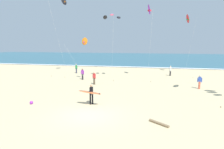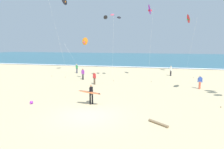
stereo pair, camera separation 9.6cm
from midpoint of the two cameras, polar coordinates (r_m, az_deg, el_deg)
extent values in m
plane|color=#CCB789|center=(14.67, -7.17, -11.53)|extent=(160.00, 160.00, 0.00)
cube|color=#2D6075|center=(72.56, 9.00, 4.81)|extent=(160.00, 60.00, 0.08)
cube|color=white|center=(43.09, 6.34, 2.17)|extent=(160.00, 1.25, 0.01)
cylinder|color=black|center=(16.98, -6.38, -7.10)|extent=(0.13, 0.13, 0.88)
cylinder|color=black|center=(17.07, -5.76, -6.99)|extent=(0.13, 0.13, 0.88)
cube|color=black|center=(16.84, -6.11, -4.62)|extent=(0.21, 0.35, 0.60)
cube|color=blue|center=(16.87, -6.44, -4.46)|extent=(0.02, 0.20, 0.32)
sphere|color=#A87A59|center=(16.75, -6.13, -3.22)|extent=(0.21, 0.21, 0.21)
cylinder|color=black|center=(16.60, -6.40, -4.43)|extent=(0.09, 0.09, 0.26)
cylinder|color=black|center=(16.57, -6.70, -4.92)|extent=(0.26, 0.09, 0.14)
cylinder|color=black|center=(17.06, -5.83, -4.58)|extent=(0.09, 0.09, 0.56)
ellipsoid|color=orange|center=(16.53, -6.55, -5.10)|extent=(1.99, 0.57, 0.26)
cube|color=#333333|center=(16.52, -6.55, -4.98)|extent=(1.73, 0.09, 0.18)
cube|color=#262628|center=(16.27, -3.81, -5.54)|extent=(0.12, 0.02, 0.14)
ellipsoid|color=black|center=(29.06, 1.82, 16.00)|extent=(0.90, 1.31, 0.56)
ellipsoid|color=pink|center=(29.00, -0.12, 16.73)|extent=(0.90, 1.30, 0.20)
ellipsoid|color=black|center=(28.88, -2.08, 16.05)|extent=(0.90, 1.31, 0.56)
cylinder|color=silver|center=(27.79, 0.07, 7.35)|extent=(0.62, 1.83, 8.49)
cylinder|color=brown|center=(27.30, 0.27, -1.76)|extent=(0.06, 0.06, 0.10)
cone|color=black|center=(35.66, -13.63, 19.81)|extent=(0.73, 1.39, 1.31)
cube|color=orange|center=(35.64, -13.62, 19.59)|extent=(0.47, 0.12, 0.24)
cylinder|color=silver|center=(33.51, -15.32, 9.99)|extent=(0.83, 3.77, 11.63)
cylinder|color=brown|center=(32.45, -17.08, -0.44)|extent=(0.06, 0.06, 0.10)
cone|color=orange|center=(27.57, -8.02, 9.42)|extent=(1.04, 0.60, 1.03)
cube|color=purple|center=(27.57, -8.01, 9.13)|extent=(0.16, 0.35, 0.24)
cylinder|color=silver|center=(29.11, -10.89, 3.85)|extent=(3.83, 1.54, 5.03)
cylinder|color=brown|center=(30.92, -13.43, -0.74)|extent=(0.06, 0.06, 0.10)
cone|color=purple|center=(29.92, 10.60, 17.85)|extent=(0.68, 1.46, 1.40)
cube|color=red|center=(29.90, 10.59, 17.58)|extent=(0.50, 0.12, 0.24)
cylinder|color=silver|center=(28.11, 10.77, 8.21)|extent=(0.58, 2.88, 9.47)
cylinder|color=brown|center=(27.14, 10.96, -1.98)|extent=(0.06, 0.06, 0.10)
cone|color=red|center=(35.86, 20.87, 14.71)|extent=(0.63, 1.47, 1.41)
cube|color=green|center=(35.85, 20.86, 14.49)|extent=(0.51, 0.09, 0.24)
cylinder|color=silver|center=(33.62, 21.44, 7.21)|extent=(0.61, 4.19, 8.72)
cylinder|color=brown|center=(32.00, 22.07, -0.83)|extent=(0.06, 0.06, 0.10)
cylinder|color=brown|center=(18.41, 28.55, -8.14)|extent=(0.06, 0.06, 0.10)
cylinder|color=#D8593F|center=(24.59, 23.63, -2.83)|extent=(0.22, 0.22, 0.84)
cube|color=#3351B7|center=(24.47, 23.73, -1.24)|extent=(0.35, 0.25, 0.54)
sphere|color=beige|center=(24.41, 23.78, -0.37)|extent=(0.20, 0.20, 0.20)
cylinder|color=#3351B7|center=(24.49, 23.22, -1.44)|extent=(0.08, 0.08, 0.50)
cylinder|color=#3351B7|center=(24.48, 24.20, -1.51)|extent=(0.08, 0.08, 0.50)
cylinder|color=black|center=(28.49, -8.52, -0.65)|extent=(0.22, 0.22, 0.84)
cube|color=purple|center=(28.39, -8.55, 0.72)|extent=(0.35, 0.25, 0.54)
sphere|color=brown|center=(28.33, -8.57, 1.49)|extent=(0.20, 0.20, 0.20)
cylinder|color=purple|center=(28.28, -8.19, 0.50)|extent=(0.08, 0.08, 0.50)
cylinder|color=purple|center=(28.52, -8.89, 0.55)|extent=(0.08, 0.08, 0.50)
cylinder|color=black|center=(32.88, 16.25, 0.36)|extent=(0.22, 0.22, 0.84)
cube|color=white|center=(32.78, 16.30, 1.56)|extent=(0.22, 0.34, 0.54)
sphere|color=beige|center=(32.74, 16.33, 2.22)|extent=(0.20, 0.20, 0.20)
cylinder|color=white|center=(33.00, 16.23, 1.43)|extent=(0.08, 0.08, 0.50)
cylinder|color=white|center=(32.59, 16.36, 1.34)|extent=(0.08, 0.08, 0.50)
cylinder|color=#2D334C|center=(34.93, -10.23, 1.07)|extent=(0.22, 0.22, 0.84)
cube|color=#339351|center=(34.85, -10.26, 2.19)|extent=(0.37, 0.29, 0.54)
sphere|color=tan|center=(34.81, -10.28, 2.81)|extent=(0.20, 0.20, 0.20)
cylinder|color=#339351|center=(34.71, -10.01, 2.00)|extent=(0.08, 0.08, 0.50)
cylinder|color=#339351|center=(35.01, -10.49, 2.05)|extent=(0.08, 0.08, 0.50)
cylinder|color=#4C3D2D|center=(25.05, -5.22, -1.90)|extent=(0.22, 0.22, 0.84)
cube|color=red|center=(24.93, -5.24, -0.35)|extent=(0.37, 0.30, 0.54)
sphere|color=tan|center=(24.87, -5.25, 0.52)|extent=(0.20, 0.20, 0.20)
cylinder|color=red|center=(24.80, -4.88, -0.62)|extent=(0.08, 0.08, 0.50)
cylinder|color=red|center=(25.08, -5.59, -0.52)|extent=(0.08, 0.08, 0.50)
sphere|color=purple|center=(18.39, -22.23, -7.44)|extent=(0.28, 0.28, 0.28)
cylinder|color=#846B4C|center=(13.37, 13.06, -13.40)|extent=(1.28, 1.01, 0.16)
camera|label=1|loc=(0.05, -90.15, -0.02)|focal=31.94mm
camera|label=2|loc=(0.05, 89.85, 0.02)|focal=31.94mm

